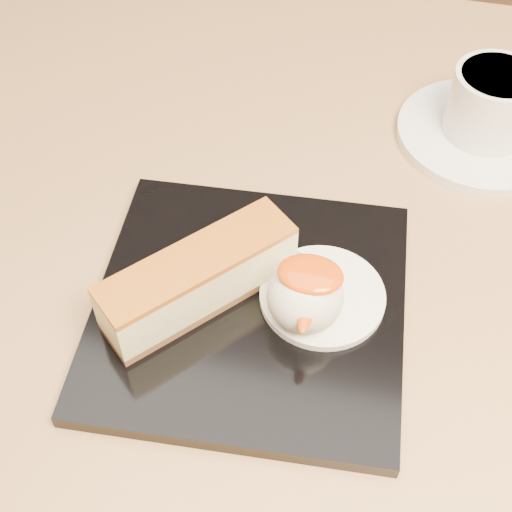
% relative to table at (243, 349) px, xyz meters
% --- Properties ---
extents(table, '(0.80, 0.80, 0.72)m').
position_rel_table_xyz_m(table, '(0.00, 0.00, 0.00)').
color(table, black).
rests_on(table, ground).
extents(dessert_plate, '(0.24, 0.24, 0.01)m').
position_rel_table_xyz_m(dessert_plate, '(0.02, -0.06, 0.16)').
color(dessert_plate, black).
rests_on(dessert_plate, table).
extents(cheesecake, '(0.12, 0.13, 0.05)m').
position_rel_table_xyz_m(cheesecake, '(-0.01, -0.07, 0.19)').
color(cheesecake, brown).
rests_on(cheesecake, dessert_plate).
extents(cream_smear, '(0.09, 0.09, 0.01)m').
position_rel_table_xyz_m(cream_smear, '(0.07, -0.05, 0.17)').
color(cream_smear, white).
rests_on(cream_smear, dessert_plate).
extents(ice_cream_scoop, '(0.05, 0.05, 0.05)m').
position_rel_table_xyz_m(ice_cream_scoop, '(0.06, -0.07, 0.19)').
color(ice_cream_scoop, white).
rests_on(ice_cream_scoop, cream_smear).
extents(mango_sauce, '(0.04, 0.03, 0.01)m').
position_rel_table_xyz_m(mango_sauce, '(0.06, -0.06, 0.22)').
color(mango_sauce, '#E04707').
rests_on(mango_sauce, ice_cream_scoop).
extents(mint_sprig, '(0.04, 0.03, 0.00)m').
position_rel_table_xyz_m(mint_sprig, '(0.04, -0.02, 0.17)').
color(mint_sprig, '#34882C').
rests_on(mint_sprig, cream_smear).
extents(saucer, '(0.15, 0.15, 0.01)m').
position_rel_table_xyz_m(saucer, '(0.18, 0.17, 0.16)').
color(saucer, white).
rests_on(saucer, table).
extents(coffee_cup, '(0.10, 0.07, 0.06)m').
position_rel_table_xyz_m(coffee_cup, '(0.18, 0.17, 0.20)').
color(coffee_cup, white).
rests_on(coffee_cup, saucer).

